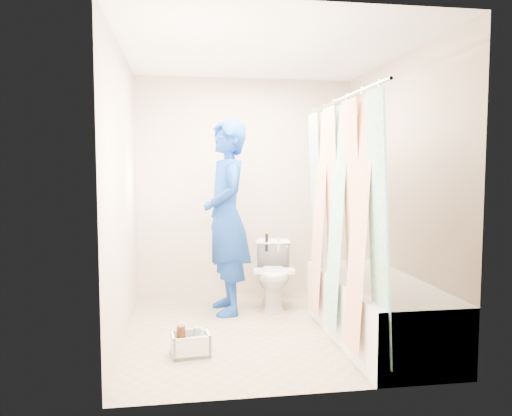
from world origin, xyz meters
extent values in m
plane|color=tan|center=(0.00, 0.00, 0.00)|extent=(2.60, 2.60, 0.00)
cube|color=white|center=(0.00, 0.00, 2.40)|extent=(2.40, 2.60, 0.02)
cube|color=#BCA690|center=(0.00, 1.30, 1.20)|extent=(2.40, 0.02, 2.40)
cube|color=#BCA690|center=(0.00, -1.30, 1.20)|extent=(2.40, 0.02, 2.40)
cube|color=#BCA690|center=(-1.20, 0.00, 1.20)|extent=(0.02, 2.60, 2.40)
cube|color=#BCA690|center=(1.20, 0.00, 1.20)|extent=(0.02, 2.60, 2.40)
cube|color=white|center=(0.85, -0.43, 0.25)|extent=(0.70, 1.75, 0.50)
cube|color=white|center=(0.85, -0.43, 0.46)|extent=(0.58, 1.63, 0.06)
cylinder|color=silver|center=(0.52, -0.43, 1.95)|extent=(0.02, 1.90, 0.02)
cube|color=silver|center=(0.52, -0.43, 1.02)|extent=(0.06, 1.75, 1.80)
imported|color=white|center=(0.21, 0.69, 0.33)|extent=(0.47, 0.70, 0.66)
cube|color=white|center=(0.19, 0.58, 0.39)|extent=(0.43, 0.24, 0.03)
cylinder|color=black|center=(0.16, 0.87, 0.64)|extent=(0.03, 0.03, 0.19)
cylinder|color=gold|center=(0.16, 0.87, 0.74)|extent=(0.05, 0.05, 0.03)
cylinder|color=silver|center=(0.29, 0.85, 0.62)|extent=(0.02, 0.02, 0.16)
imported|color=#1010A3|center=(-0.29, 0.56, 0.94)|extent=(0.52, 0.73, 1.87)
cube|color=silver|center=(-0.67, -0.53, 0.01)|extent=(0.31, 0.26, 0.03)
cube|color=silver|center=(-0.80, -0.54, 0.08)|extent=(0.04, 0.23, 0.17)
cube|color=silver|center=(-0.54, -0.52, 0.08)|extent=(0.04, 0.23, 0.17)
cube|color=silver|center=(-0.66, -0.63, 0.08)|extent=(0.28, 0.05, 0.17)
cube|color=silver|center=(-0.68, -0.43, 0.08)|extent=(0.28, 0.05, 0.17)
cylinder|color=#45230D|center=(-0.74, -0.50, 0.12)|extent=(0.07, 0.07, 0.19)
cylinder|color=silver|center=(-0.62, -0.48, 0.11)|extent=(0.06, 0.06, 0.17)
cylinder|color=#FFEDC7|center=(-0.64, -0.58, 0.09)|extent=(0.04, 0.04, 0.12)
cylinder|color=#45230D|center=(-0.73, -0.59, 0.06)|extent=(0.06, 0.06, 0.06)
cylinder|color=gold|center=(-0.73, -0.59, 0.09)|extent=(0.06, 0.06, 0.01)
imported|color=silver|center=(-0.58, -0.56, 0.12)|extent=(0.11, 0.11, 0.18)
camera|label=1|loc=(-0.74, -4.24, 1.42)|focal=35.00mm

